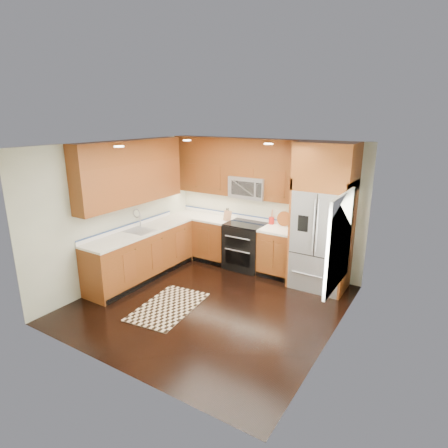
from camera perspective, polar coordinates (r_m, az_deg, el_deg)
The scene contains 16 objects.
ground at distance 6.38m, azimuth -2.17°, elevation -12.04°, with size 4.00×4.00×0.00m, color black.
wall_back at distance 7.55m, azimuth 6.26°, elevation 2.98°, with size 4.00×0.02×2.60m, color silver.
wall_left at distance 7.16m, azimuth -15.68°, elevation 1.71°, with size 0.02×4.00×2.60m, color silver.
wall_right at distance 5.08m, azimuth 16.74°, elevation -4.29°, with size 0.02×4.00×2.60m, color silver.
window at distance 5.24m, azimuth 17.19°, elevation -2.55°, with size 0.04×1.10×1.30m.
base_cabinets at distance 7.53m, azimuth -6.16°, elevation -3.83°, with size 2.85×3.00×0.90m.
countertop at distance 7.38m, azimuth -4.84°, elevation -0.35°, with size 2.86×3.01×0.04m.
upper_cabinets at distance 7.24m, azimuth -5.10°, elevation 8.28°, with size 2.85×3.00×1.15m.
range at distance 7.61m, azimuth 3.28°, elevation -3.36°, with size 0.76×0.67×0.95m.
microwave at distance 7.41m, azimuth 3.91°, elevation 5.63°, with size 0.76×0.40×0.42m.
refrigerator at distance 6.76m, azimuth 14.82°, elevation 0.98°, with size 0.98×0.75×2.60m.
sink_faucet at distance 7.20m, azimuth -12.74°, elevation -0.53°, with size 0.54×0.44×0.37m.
rug at distance 6.35m, azimuth -8.47°, elevation -12.32°, with size 0.82×1.37×0.01m, color black.
knife_block at distance 7.67m, azimuth 0.53°, elevation 1.33°, with size 0.12×0.15×0.26m.
utensil_crock at distance 7.47m, azimuth 7.24°, elevation 0.75°, with size 0.12×0.12×0.30m.
cutting_board at distance 7.41m, azimuth 9.08°, elevation -0.19°, with size 0.29×0.29×0.02m, color brown.
Camera 1 is at (3.17, -4.63, 3.03)m, focal length 30.00 mm.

